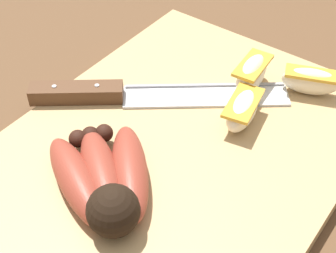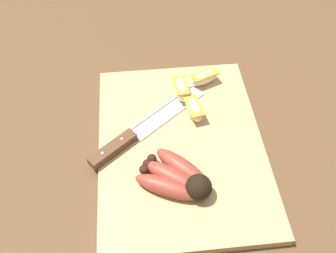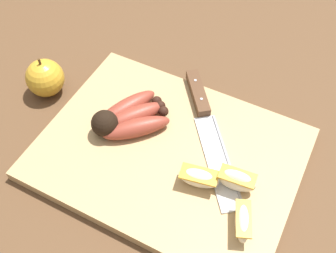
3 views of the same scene
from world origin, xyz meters
name	(u,v)px [view 1 (image 1 of 3)]	position (x,y,z in m)	size (l,w,h in m)	color
ground_plane	(175,152)	(0.00, 0.00, 0.00)	(6.00, 6.00, 0.00)	brown
cutting_board	(176,152)	(0.01, 0.01, 0.01)	(0.41, 0.31, 0.02)	tan
banana_bunch	(104,180)	(0.09, -0.01, 0.04)	(0.13, 0.14, 0.05)	black
chefs_knife	(122,94)	(-0.02, -0.08, 0.03)	(0.19, 0.24, 0.02)	silver
apple_wedge_near	(311,81)	(-0.14, 0.08, 0.04)	(0.04, 0.07, 0.03)	#F4E5C1
apple_wedge_middle	(242,110)	(-0.06, 0.04, 0.04)	(0.07, 0.04, 0.03)	#F4E5C1
apple_wedge_far	(252,74)	(-0.11, 0.02, 0.04)	(0.06, 0.03, 0.04)	#F4E5C1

